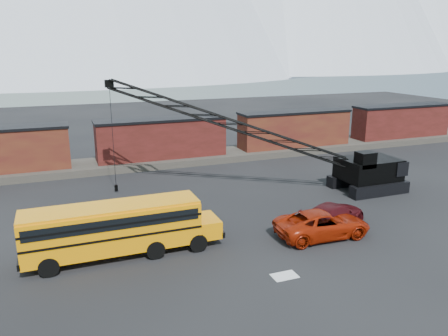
% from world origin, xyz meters
% --- Properties ---
extents(ground, '(160.00, 160.00, 0.00)m').
position_xyz_m(ground, '(0.00, 0.00, 0.00)').
color(ground, black).
rests_on(ground, ground).
extents(gravel_berm, '(120.00, 5.00, 0.70)m').
position_xyz_m(gravel_berm, '(0.00, 22.00, 0.35)').
color(gravel_berm, '#4D473F').
rests_on(gravel_berm, ground).
extents(boxcar_mid, '(13.70, 3.10, 4.17)m').
position_xyz_m(boxcar_mid, '(0.00, 22.00, 2.76)').
color(boxcar_mid, '#551917').
rests_on(boxcar_mid, gravel_berm).
extents(boxcar_east_near, '(13.70, 3.10, 4.17)m').
position_xyz_m(boxcar_east_near, '(16.00, 22.00, 2.76)').
color(boxcar_east_near, '#441314').
rests_on(boxcar_east_near, gravel_berm).
extents(boxcar_east_far, '(13.70, 3.10, 4.17)m').
position_xyz_m(boxcar_east_far, '(32.00, 22.00, 2.76)').
color(boxcar_east_far, '#551917').
rests_on(boxcar_east_far, gravel_berm).
extents(snow_patch, '(1.40, 0.90, 0.02)m').
position_xyz_m(snow_patch, '(0.50, -4.00, 0.01)').
color(snow_patch, silver).
rests_on(snow_patch, ground).
extents(school_bus, '(11.65, 2.65, 3.19)m').
position_xyz_m(school_bus, '(-7.38, 1.68, 1.79)').
color(school_bus, orange).
rests_on(school_bus, ground).
extents(red_pickup, '(6.38, 3.13, 1.74)m').
position_xyz_m(red_pickup, '(5.30, -0.28, 0.87)').
color(red_pickup, '#971D07').
rests_on(red_pickup, ground).
extents(maroon_suv, '(5.95, 4.14, 1.60)m').
position_xyz_m(maroon_suv, '(7.05, 1.04, 0.80)').
color(maroon_suv, '#3E0B0F').
rests_on(maroon_suv, ground).
extents(crawler_crane, '(23.70, 9.88, 9.66)m').
position_xyz_m(crawler_crane, '(3.64, 10.35, 5.71)').
color(crawler_crane, black).
rests_on(crawler_crane, ground).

